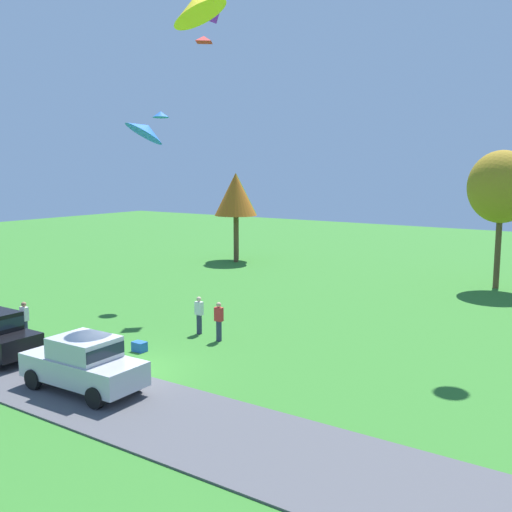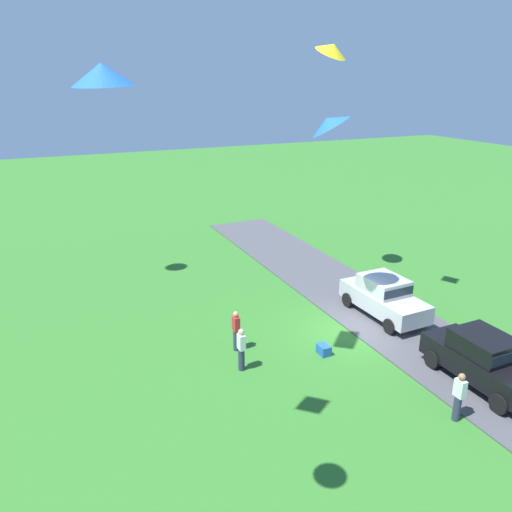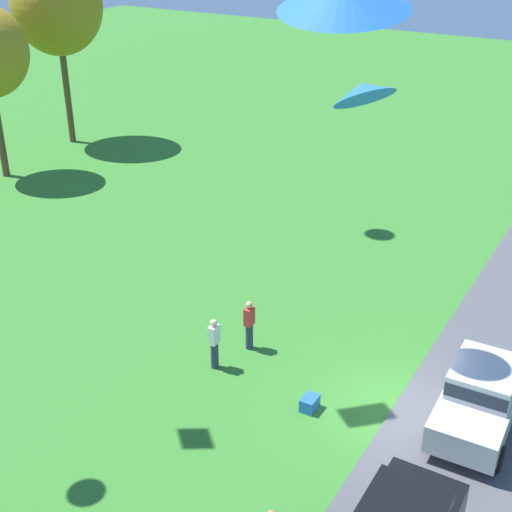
{
  "view_description": "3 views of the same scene",
  "coord_description": "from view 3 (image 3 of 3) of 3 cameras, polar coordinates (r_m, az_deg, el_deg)",
  "views": [
    {
      "loc": [
        16.26,
        -14.71,
        7.42
      ],
      "look_at": [
        2.98,
        4.5,
        3.97
      ],
      "focal_mm": 42.0,
      "sensor_mm": 36.0,
      "label": 1
    },
    {
      "loc": [
        -15.71,
        11.66,
        10.33
      ],
      "look_at": [
        2.65,
        3.24,
        3.12
      ],
      "focal_mm": 35.0,
      "sensor_mm": 36.0,
      "label": 2
    },
    {
      "loc": [
        -15.57,
        -4.8,
        12.96
      ],
      "look_at": [
        2.25,
        5.7,
        2.44
      ],
      "focal_mm": 50.0,
      "sensor_mm": 36.0,
      "label": 3
    }
  ],
  "objects": [
    {
      "name": "ground_plane",
      "position": [
        20.82,
        10.66,
        -12.1
      ],
      "size": [
        120.0,
        120.0,
        0.0
      ],
      "primitive_type": "plane",
      "color": "#337528"
    },
    {
      "name": "pavement_strip",
      "position": [
        20.4,
        16.69,
        -13.75
      ],
      "size": [
        36.0,
        4.4,
        0.06
      ],
      "primitive_type": "cube",
      "color": "#4C4C51",
      "rests_on": "ground"
    },
    {
      "name": "car_sedan_by_flagpole",
      "position": [
        20.32,
        17.58,
        -10.44
      ],
      "size": [
        4.45,
        2.05,
        1.84
      ],
      "color": "#B7B7BC",
      "rests_on": "ground"
    },
    {
      "name": "person_on_lawn",
      "position": [
        22.51,
        -0.54,
        -5.51
      ],
      "size": [
        0.36,
        0.24,
        1.71
      ],
      "color": "#2D334C",
      "rests_on": "ground"
    },
    {
      "name": "person_watching_sky",
      "position": [
        21.68,
        -3.36,
        -6.97
      ],
      "size": [
        0.36,
        0.24,
        1.71
      ],
      "color": "#2D334C",
      "rests_on": "ground"
    },
    {
      "name": "tree_left_of_center",
      "position": [
        42.11,
        -15.66,
        18.78
      ],
      "size": [
        4.91,
        4.91,
        10.37
      ],
      "color": "brown",
      "rests_on": "ground"
    },
    {
      "name": "cooler_box",
      "position": [
        20.48,
        4.32,
        -11.67
      ],
      "size": [
        0.56,
        0.4,
        0.4
      ],
      "primitive_type": "cube",
      "color": "blue",
      "rests_on": "ground"
    },
    {
      "name": "kite_delta_trailing_tail",
      "position": [
        17.4,
        8.54,
        12.91
      ],
      "size": [
        2.1,
        2.1,
        1.1
      ],
      "primitive_type": "cone",
      "rotation": [
        -0.53,
        0.0,
        5.72
      ],
      "color": "blue"
    }
  ]
}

